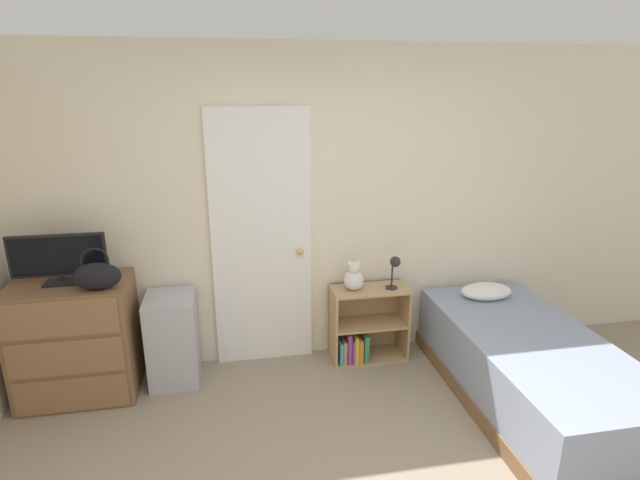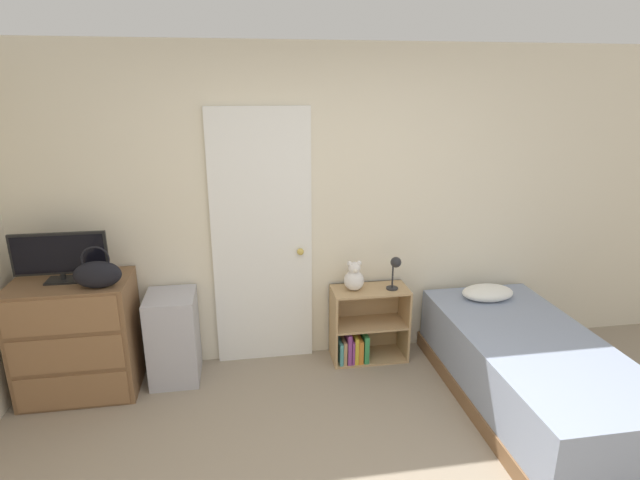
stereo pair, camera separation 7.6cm
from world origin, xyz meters
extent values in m
cube|color=beige|center=(0.00, 2.10, 1.27)|extent=(10.00, 0.06, 2.55)
cube|color=white|center=(-0.42, 2.05, 1.04)|extent=(0.79, 0.04, 2.09)
sphere|color=gold|center=(-0.12, 2.00, 0.95)|extent=(0.06, 0.06, 0.06)
cube|color=brown|center=(-1.82, 1.79, 0.45)|extent=(0.82, 0.52, 0.89)
cube|color=#89613E|center=(-1.82, 1.52, 0.15)|extent=(0.76, 0.01, 0.26)
cube|color=#89613E|center=(-1.82, 1.52, 0.45)|extent=(0.76, 0.01, 0.26)
cube|color=#89613E|center=(-1.82, 1.52, 0.74)|extent=(0.76, 0.01, 0.26)
cube|color=black|center=(-1.86, 1.80, 0.90)|extent=(0.23, 0.16, 0.01)
cylinder|color=black|center=(-1.86, 1.80, 0.93)|extent=(0.04, 0.04, 0.04)
cube|color=black|center=(-1.86, 1.80, 1.10)|extent=(0.65, 0.02, 0.30)
cube|color=black|center=(-1.86, 1.79, 1.10)|extent=(0.61, 0.01, 0.27)
ellipsoid|color=black|center=(-1.58, 1.63, 0.99)|extent=(0.32, 0.14, 0.19)
torus|color=black|center=(-1.58, 1.63, 1.10)|extent=(0.19, 0.01, 0.19)
cube|color=#ADADB7|center=(-1.15, 1.85, 0.35)|extent=(0.37, 0.41, 0.71)
cube|color=tan|center=(0.13, 1.90, 0.32)|extent=(0.02, 0.31, 0.63)
cube|color=tan|center=(0.74, 1.90, 0.32)|extent=(0.02, 0.31, 0.63)
cube|color=tan|center=(0.44, 1.90, 0.01)|extent=(0.59, 0.31, 0.02)
cube|color=tan|center=(0.44, 1.90, 0.32)|extent=(0.59, 0.31, 0.02)
cube|color=tan|center=(0.44, 1.90, 0.62)|extent=(0.59, 0.31, 0.02)
cube|color=tan|center=(0.44, 2.05, 0.32)|extent=(0.63, 0.01, 0.63)
cube|color=teal|center=(0.18, 1.88, 0.11)|extent=(0.03, 0.24, 0.19)
cube|color=tan|center=(0.21, 1.85, 0.12)|extent=(0.03, 0.20, 0.20)
cube|color=#8C3F8C|center=(0.25, 1.87, 0.15)|extent=(0.03, 0.23, 0.27)
cube|color=#8C3F8C|center=(0.28, 1.86, 0.12)|extent=(0.02, 0.22, 0.20)
cube|color=gold|center=(0.31, 1.85, 0.13)|extent=(0.03, 0.20, 0.23)
cube|color=orange|center=(0.34, 1.85, 0.12)|extent=(0.04, 0.20, 0.20)
cube|color=#338C4C|center=(0.39, 1.85, 0.14)|extent=(0.04, 0.20, 0.24)
sphere|color=silver|center=(0.30, 1.90, 0.72)|extent=(0.16, 0.16, 0.16)
sphere|color=silver|center=(0.30, 1.90, 0.82)|extent=(0.10, 0.10, 0.10)
sphere|color=silver|center=(0.30, 1.85, 0.82)|extent=(0.04, 0.04, 0.04)
sphere|color=silver|center=(0.26, 1.90, 0.86)|extent=(0.04, 0.04, 0.04)
sphere|color=silver|center=(0.34, 1.90, 0.86)|extent=(0.04, 0.04, 0.04)
cylinder|color=#262628|center=(0.61, 1.87, 0.64)|extent=(0.10, 0.10, 0.01)
cylinder|color=#262628|center=(0.61, 1.87, 0.74)|extent=(0.01, 0.01, 0.20)
sphere|color=#262628|center=(0.63, 1.85, 0.87)|extent=(0.09, 0.09, 0.09)
cube|color=brown|center=(1.41, 1.05, 0.06)|extent=(0.96, 1.99, 0.12)
cube|color=#8C99B2|center=(1.41, 1.05, 0.33)|extent=(0.93, 1.93, 0.41)
ellipsoid|color=white|center=(1.41, 1.77, 0.58)|extent=(0.43, 0.28, 0.12)
camera|label=1|loc=(-0.66, -1.76, 2.24)|focal=28.00mm
camera|label=2|loc=(-0.58, -1.77, 2.24)|focal=28.00mm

